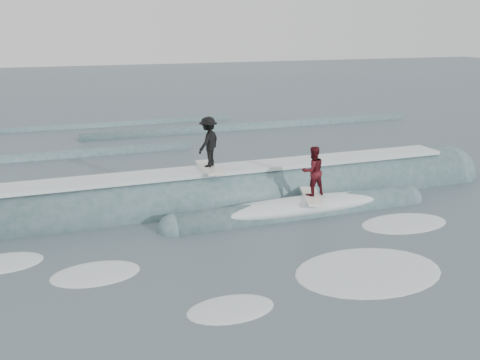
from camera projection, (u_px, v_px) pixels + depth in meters
name	position (u px, v px, depth m)	size (l,w,h in m)	color
ground	(281.00, 246.00, 16.00)	(160.00, 160.00, 0.00)	#384753
breaking_wave	(239.00, 202.00, 19.91)	(22.50, 4.05, 2.54)	#385F5D
surfer_black	(208.00, 144.00, 19.17)	(1.30, 2.02, 1.91)	silver
surfer_red	(313.00, 174.00, 18.46)	(1.14, 2.07, 1.83)	white
whitewater	(326.00, 267.00, 14.60)	(15.83, 7.81, 0.10)	white
far_swells	(129.00, 138.00, 31.32)	(38.55, 8.65, 0.80)	#385F5D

